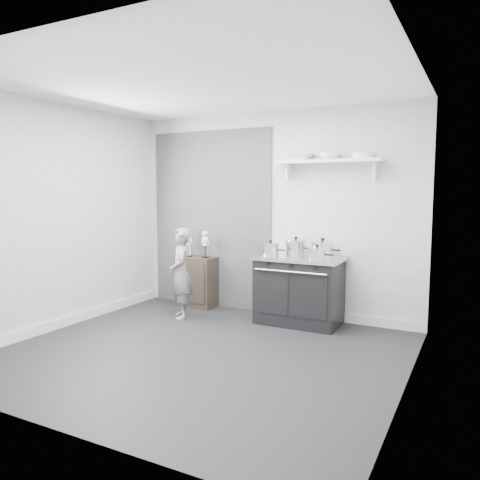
% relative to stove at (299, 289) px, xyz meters
% --- Properties ---
extents(ground, '(4.00, 4.00, 0.00)m').
position_rel_stove_xyz_m(ground, '(-0.52, -1.48, -0.43)').
color(ground, black).
rests_on(ground, ground).
extents(room_shell, '(4.02, 3.62, 2.71)m').
position_rel_stove_xyz_m(room_shell, '(-0.61, -1.33, 1.21)').
color(room_shell, '#A3A3A0').
rests_on(room_shell, ground).
extents(wall_shelf, '(1.30, 0.26, 0.24)m').
position_rel_stove_xyz_m(wall_shelf, '(0.28, 0.20, 1.58)').
color(wall_shelf, white).
rests_on(wall_shelf, room_shell).
extents(stove, '(1.07, 0.67, 0.86)m').
position_rel_stove_xyz_m(stove, '(0.00, 0.00, 0.00)').
color(stove, black).
rests_on(stove, ground).
extents(side_cabinet, '(0.55, 0.32, 0.72)m').
position_rel_stove_xyz_m(side_cabinet, '(-1.61, 0.13, -0.07)').
color(side_cabinet, black).
rests_on(side_cabinet, ground).
extents(child, '(0.49, 0.51, 1.18)m').
position_rel_stove_xyz_m(child, '(-1.46, -0.47, 0.16)').
color(child, slate).
rests_on(child, ground).
extents(pot_front_left, '(0.31, 0.22, 0.19)m').
position_rel_stove_xyz_m(pot_front_left, '(-0.36, -0.08, 0.50)').
color(pot_front_left, silver).
rests_on(pot_front_left, stove).
extents(pot_back_left, '(0.34, 0.26, 0.23)m').
position_rel_stove_xyz_m(pot_back_left, '(-0.09, 0.10, 0.52)').
color(pot_back_left, silver).
rests_on(pot_back_left, stove).
extents(pot_back_right, '(0.36, 0.27, 0.23)m').
position_rel_stove_xyz_m(pot_back_right, '(0.26, 0.09, 0.52)').
color(pot_back_right, silver).
rests_on(pot_back_right, stove).
extents(pot_front_right, '(0.31, 0.22, 0.18)m').
position_rel_stove_xyz_m(pot_front_right, '(0.29, -0.20, 0.50)').
color(pot_front_right, silver).
rests_on(pot_front_right, stove).
extents(skeleton_full, '(0.12, 0.08, 0.44)m').
position_rel_stove_xyz_m(skeleton_full, '(-1.74, 0.13, 0.51)').
color(skeleton_full, beige).
rests_on(skeleton_full, side_cabinet).
extents(skeleton_torso, '(0.12, 0.08, 0.44)m').
position_rel_stove_xyz_m(skeleton_torso, '(-1.46, 0.13, 0.51)').
color(skeleton_torso, beige).
rests_on(skeleton_torso, side_cabinet).
extents(bowl_large, '(0.34, 0.34, 0.08)m').
position_rel_stove_xyz_m(bowl_large, '(-0.09, 0.19, 1.65)').
color(bowl_large, white).
rests_on(bowl_large, wall_shelf).
extents(bowl_small, '(0.25, 0.25, 0.08)m').
position_rel_stove_xyz_m(bowl_small, '(0.30, 0.19, 1.65)').
color(bowl_small, white).
rests_on(bowl_small, wall_shelf).
extents(plate_stack, '(0.25, 0.25, 0.06)m').
position_rel_stove_xyz_m(plate_stack, '(0.70, 0.19, 1.64)').
color(plate_stack, white).
rests_on(plate_stack, wall_shelf).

